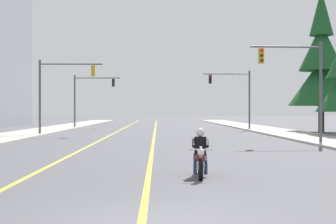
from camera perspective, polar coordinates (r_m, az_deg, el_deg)
lane_stripe_center at (r=53.59m, az=-1.49°, el=-2.02°), size 0.16×100.00×0.01m
lane_stripe_left at (r=53.73m, az=-5.37°, el=-2.01°), size 0.16×100.00×0.01m
sidewalk_kerb_right at (r=49.86m, az=11.80°, el=-2.10°), size 4.40×110.00×0.14m
sidewalk_kerb_left at (r=49.87m, az=-14.20°, el=-2.10°), size 4.40×110.00×0.14m
motorcycle_with_rider at (r=15.15m, az=3.73°, el=-5.20°), size 0.70×2.19×1.46m
traffic_signal_near_right at (r=31.04m, az=14.99°, el=3.95°), size 4.40×0.52×6.20m
traffic_signal_near_left at (r=41.83m, az=-12.49°, el=3.02°), size 5.24×0.37×6.20m
traffic_signal_mid_right at (r=52.07m, az=7.81°, el=2.43°), size 4.89×0.37×6.20m
traffic_signal_mid_left at (r=58.67m, az=-9.16°, el=2.19°), size 5.39×0.37×6.20m
conifer_tree_right_verge_far at (r=48.96m, az=17.18°, el=5.01°), size 6.13×6.13×13.49m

